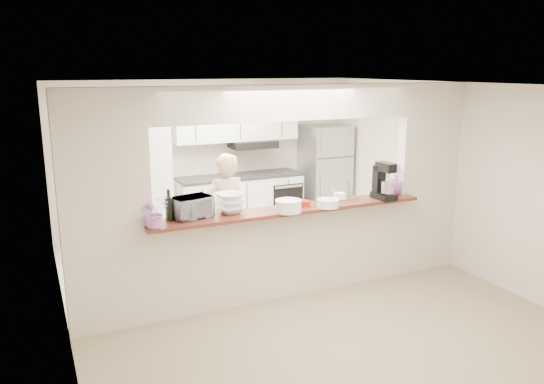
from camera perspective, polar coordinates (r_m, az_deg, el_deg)
floor at (r=6.57m, az=1.71°, el=-10.87°), size 6.00×6.00×0.00m
tile_overlay at (r=7.88m, az=-3.36°, el=-6.64°), size 5.00×2.90×0.01m
partition at (r=6.11m, az=1.81°, el=1.92°), size 5.00×0.15×2.50m
bar_counter at (r=6.35m, az=1.77°, el=-6.14°), size 3.40×0.38×1.09m
kitchen_cabinets at (r=8.63m, az=-7.47°, el=1.71°), size 3.15×0.62×2.25m
refrigerator at (r=9.48m, az=5.68°, el=2.03°), size 0.75×0.70×1.70m
flower_left at (r=5.51m, az=-12.55°, el=-2.13°), size 0.35×0.33×0.32m
wine_bottle_a at (r=5.77m, az=-11.08°, el=-1.69°), size 0.07×0.07×0.34m
wine_bottle_b at (r=5.72m, az=-10.96°, el=-1.77°), size 0.07×0.07×0.34m
toaster_oven at (r=5.81m, az=-8.63°, el=-1.62°), size 0.48×0.38×0.23m
serving_bowls at (r=5.95m, az=-4.47°, el=-1.21°), size 0.33×0.33×0.22m
plate_stack_a at (r=5.98m, az=1.78°, el=-1.52°), size 0.30×0.30×0.14m
plate_stack_b at (r=6.23m, az=6.03°, el=-1.20°), size 0.27×0.27×0.09m
red_bowl at (r=6.26m, az=3.54°, el=-1.21°), size 0.14×0.14×0.07m
tan_bowl at (r=6.19m, az=2.32°, el=-1.33°), size 0.15×0.15×0.07m
utensil_caddy at (r=6.61m, az=7.81°, el=0.11°), size 0.29×0.21×0.25m
stand_mixer at (r=6.69m, az=11.92°, el=1.00°), size 0.21×0.32×0.46m
flower_right at (r=7.04m, az=13.34°, el=1.58°), size 0.31×0.31×0.42m
person at (r=7.01m, az=-5.00°, el=-2.39°), size 0.61×0.43×1.60m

